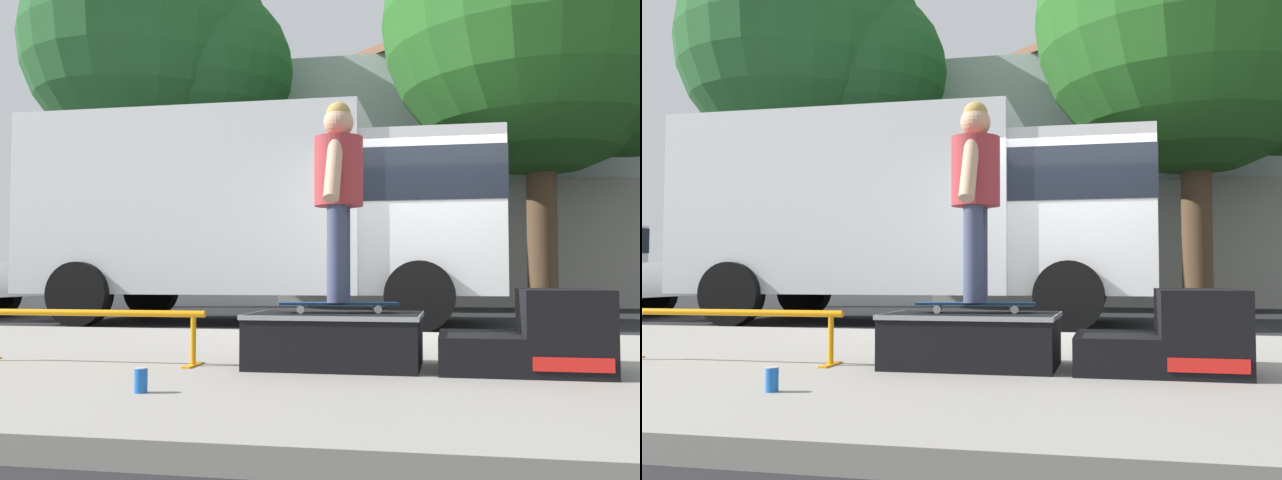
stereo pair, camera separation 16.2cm
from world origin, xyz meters
The scene contains 12 objects.
ground_plane centered at (0.00, 0.00, 0.00)m, with size 140.00×140.00×0.00m, color black.
sidewalk_slab centered at (0.00, -3.00, 0.06)m, with size 50.00×5.00×0.12m, color gray.
skate_box centered at (-0.58, -3.38, 0.31)m, with size 1.11×0.72×0.35m.
kicker_ramp centered at (0.68, -3.38, 0.33)m, with size 1.00×0.74×0.51m.
grind_rail centered at (-2.27, -3.52, 0.40)m, with size 1.68×0.28×0.36m.
skateboard centered at (-0.56, -3.34, 0.52)m, with size 0.80×0.34×0.07m.
skater_kid centered at (-0.56, -3.34, 1.32)m, with size 0.32×0.69×1.34m.
soda_can centered at (-1.39, -4.56, 0.18)m, with size 0.07×0.07×0.13m.
box_truck centered at (-2.55, 2.20, 1.70)m, with size 6.91×2.63×3.05m.
street_tree_main centered at (2.22, 5.85, 5.48)m, with size 6.67×6.07×8.69m.
street_tree_neighbour centered at (-6.25, 6.69, 5.80)m, with size 6.13×5.57×8.76m.
house_behind centered at (0.68, 12.11, 4.24)m, with size 9.54×8.23×8.40m.
Camera 1 is at (0.17, -7.88, 0.72)m, focal length 39.11 mm.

